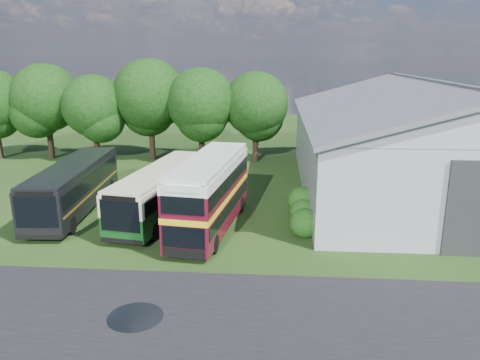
# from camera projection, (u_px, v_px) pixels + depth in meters

# --- Properties ---
(ground) EXTENTS (120.00, 120.00, 0.00)m
(ground) POSITION_uv_depth(u_px,v_px,m) (187.00, 283.00, 21.11)
(ground) COLOR #18320F
(ground) RESTS_ON ground
(asphalt_road) EXTENTS (60.00, 8.00, 0.02)m
(asphalt_road) POSITION_uv_depth(u_px,v_px,m) (250.00, 322.00, 18.00)
(asphalt_road) COLOR black
(asphalt_road) RESTS_ON ground
(puddle) EXTENTS (2.20, 2.20, 0.01)m
(puddle) POSITION_uv_depth(u_px,v_px,m) (135.00, 317.00, 18.33)
(puddle) COLOR black
(puddle) RESTS_ON ground
(storage_shed) EXTENTS (18.80, 24.80, 8.15)m
(storage_shed) POSITION_uv_depth(u_px,v_px,m) (427.00, 135.00, 34.29)
(storage_shed) COLOR gray
(storage_shed) RESTS_ON ground
(tree_left_a) EXTENTS (6.46, 6.46, 9.12)m
(tree_left_a) POSITION_uv_depth(u_px,v_px,m) (46.00, 98.00, 44.44)
(tree_left_a) COLOR black
(tree_left_a) RESTS_ON ground
(tree_left_b) EXTENTS (5.78, 5.78, 8.16)m
(tree_left_b) POSITION_uv_depth(u_px,v_px,m) (94.00, 106.00, 43.28)
(tree_left_b) COLOR black
(tree_left_b) RESTS_ON ground
(tree_mid) EXTENTS (6.80, 6.80, 9.60)m
(tree_mid) POSITION_uv_depth(u_px,v_px,m) (150.00, 95.00, 43.92)
(tree_mid) COLOR black
(tree_mid) RESTS_ON ground
(tree_right_a) EXTENTS (6.26, 6.26, 8.83)m
(tree_right_a) POSITION_uv_depth(u_px,v_px,m) (201.00, 102.00, 42.72)
(tree_right_a) COLOR black
(tree_right_a) RESTS_ON ground
(tree_right_b) EXTENTS (5.98, 5.98, 8.45)m
(tree_right_b) POSITION_uv_depth(u_px,v_px,m) (256.00, 104.00, 43.19)
(tree_right_b) COLOR black
(tree_right_b) RESTS_ON ground
(shrub_front) EXTENTS (1.70, 1.70, 1.70)m
(shrub_front) POSITION_uv_depth(u_px,v_px,m) (304.00, 236.00, 26.47)
(shrub_front) COLOR #194714
(shrub_front) RESTS_ON ground
(shrub_mid) EXTENTS (1.60, 1.60, 1.60)m
(shrub_mid) POSITION_uv_depth(u_px,v_px,m) (302.00, 224.00, 28.39)
(shrub_mid) COLOR #194714
(shrub_mid) RESTS_ON ground
(shrub_back) EXTENTS (1.80, 1.80, 1.80)m
(shrub_back) POSITION_uv_depth(u_px,v_px,m) (301.00, 213.00, 30.32)
(shrub_back) COLOR #194714
(shrub_back) RESTS_ON ground
(bus_green_single) EXTENTS (4.34, 11.34, 3.05)m
(bus_green_single) POSITION_uv_depth(u_px,v_px,m) (162.00, 191.00, 29.43)
(bus_green_single) COLOR black
(bus_green_single) RESTS_ON ground
(bus_maroon_double) EXTENTS (3.77, 10.15, 4.26)m
(bus_maroon_double) POSITION_uv_depth(u_px,v_px,m) (210.00, 194.00, 27.08)
(bus_maroon_double) COLOR black
(bus_maroon_double) RESTS_ON ground
(bus_dark_single) EXTENTS (3.38, 11.51, 3.13)m
(bus_dark_single) POSITION_uv_depth(u_px,v_px,m) (74.00, 186.00, 30.23)
(bus_dark_single) COLOR black
(bus_dark_single) RESTS_ON ground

